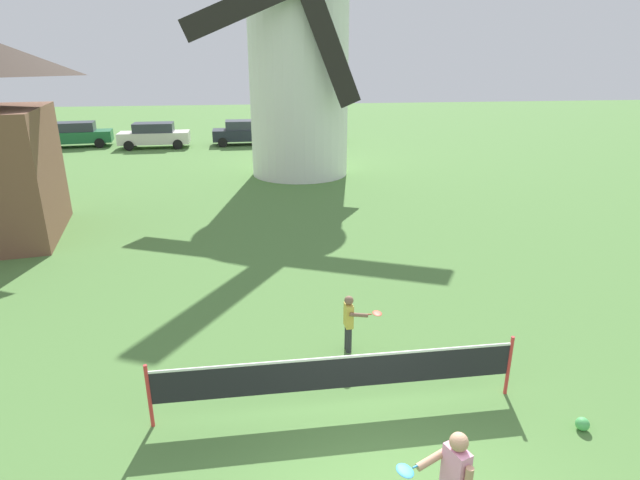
% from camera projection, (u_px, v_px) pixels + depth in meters
% --- Properties ---
extents(windmill, '(9.90, 5.32, 13.27)m').
position_uv_depth(windmill, '(298.00, 45.00, 23.04)').
color(windmill, white).
rests_on(windmill, ground_plane).
extents(tennis_net, '(5.88, 0.06, 1.10)m').
position_uv_depth(tennis_net, '(338.00, 373.00, 8.04)').
color(tennis_net, red).
rests_on(tennis_net, ground_plane).
extents(player_near, '(0.88, 0.46, 1.44)m').
position_uv_depth(player_near, '(453.00, 478.00, 5.86)').
color(player_near, slate).
rests_on(player_near, ground_plane).
extents(player_far, '(0.71, 0.45, 1.17)m').
position_uv_depth(player_far, '(350.00, 320.00, 9.71)').
color(player_far, '#333338').
rests_on(player_far, ground_plane).
extents(stray_ball, '(0.21, 0.21, 0.21)m').
position_uv_depth(stray_ball, '(582.00, 424.00, 7.78)').
color(stray_ball, '#4CB259').
rests_on(stray_ball, ground_plane).
extents(parked_car_green, '(4.68, 2.35, 1.56)m').
position_uv_depth(parked_car_green, '(74.00, 134.00, 32.37)').
color(parked_car_green, '#1E6638').
rests_on(parked_car_green, ground_plane).
extents(parked_car_cream, '(4.36, 1.99, 1.56)m').
position_uv_depth(parked_car_cream, '(154.00, 135.00, 32.04)').
color(parked_car_cream, silver).
rests_on(parked_car_cream, ground_plane).
extents(parked_car_black, '(3.91, 1.96, 1.56)m').
position_uv_depth(parked_car_black, '(243.00, 132.00, 33.24)').
color(parked_car_black, '#1E232D').
rests_on(parked_car_black, ground_plane).
extents(parked_car_silver, '(3.99, 1.88, 1.56)m').
position_uv_depth(parked_car_silver, '(316.00, 129.00, 34.49)').
color(parked_car_silver, silver).
rests_on(parked_car_silver, ground_plane).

